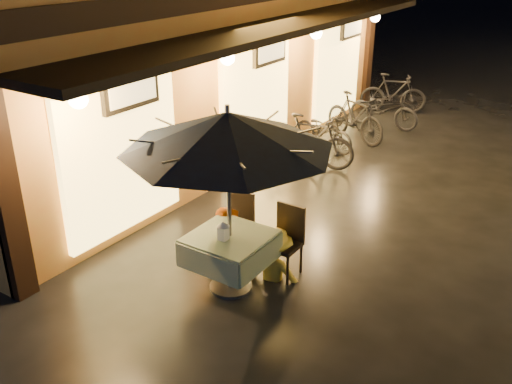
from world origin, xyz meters
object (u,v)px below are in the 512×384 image
Objects in this scene: cafe_table at (230,249)px; table_lantern at (223,230)px; patio_umbrella at (227,131)px; person_yellow at (275,231)px; bicycle_0 at (283,154)px; person_orange at (224,209)px.

table_lantern is at bearing -90.00° from cafe_table.
patio_umbrella is 1.60m from person_yellow.
person_yellow is (0.32, 0.56, -1.46)m from patio_umbrella.
person_yellow is at bearing 64.88° from table_lantern.
table_lantern is 4.20m from bicycle_0.
table_lantern is (0.00, -0.13, 0.33)m from cafe_table.
bicycle_0 is at bearing 111.28° from cafe_table.
cafe_table is at bearing 90.00° from table_lantern.
cafe_table is 1.56m from patio_umbrella.
bicycle_0 is at bearing 111.28° from patio_umbrella.
patio_umbrella is 1.59× the size of person_orange.
cafe_table is 0.36m from table_lantern.
bicycle_0 is at bearing -74.27° from person_yellow.
patio_umbrella reaches higher than person_yellow.
person_yellow is (0.79, 0.04, -0.13)m from person_orange.
bicycle_0 is (-1.47, 3.77, -1.75)m from patio_umbrella.
cafe_table is 4.05m from bicycle_0.
cafe_table is 0.65m from person_yellow.
bicycle_0 is (-1.79, 3.21, -0.28)m from person_yellow.
patio_umbrella is 1.69× the size of bicycle_0.
person_yellow is at bearing -163.64° from bicycle_0.
bicycle_0 is (-1.47, 3.77, -0.19)m from cafe_table.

